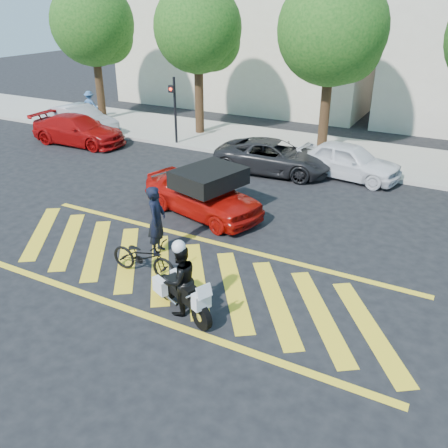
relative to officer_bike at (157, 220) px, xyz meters
The scene contains 18 objects.
ground 1.63m from the officer_bike, 30.84° to the right, with size 90.00×90.00×0.00m, color black.
sidewalk 11.43m from the officer_bike, 84.39° to the left, with size 60.00×5.00×0.15m, color #9E998E.
crosswalk 1.60m from the officer_bike, 31.73° to the right, with size 12.33×4.00×0.01m.
building_left 21.84m from the officer_bike, 108.71° to the left, with size 16.00×8.00×10.00m, color beige.
tree_far_left 16.87m from the officer_bike, 135.89° to the left, with size 4.40×4.40×7.41m.
tree_left 13.18m from the officer_bike, 114.76° to the left, with size 4.20×4.20×7.26m.
tree_center 12.18m from the officer_bike, 83.78° to the left, with size 4.60×4.60×7.56m.
signal_pole 10.59m from the officer_bike, 120.69° to the left, with size 0.28×0.43×3.20m.
officer_bike is the anchor object (origin of this frame).
bicycle 1.28m from the officer_bike, 72.57° to the right, with size 0.67×1.92×1.01m, color black.
police_motorcycle 2.98m from the officer_bike, 44.18° to the right, with size 1.93×1.13×0.91m.
officer_moto 2.94m from the officer_bike, 44.59° to the right, with size 0.82×0.64×1.69m, color black.
red_convertible 2.85m from the officer_bike, 94.47° to the left, with size 1.73×4.31×1.47m, color #A50C07.
parked_far_left 13.85m from the officer_bike, 141.94° to the left, with size 1.55×4.45×1.47m, color #95969B.
parked_left 12.03m from the officer_bike, 143.62° to the left, with size 1.94×4.76×1.38m, color #930909.
parked_mid_left 7.78m from the officer_bike, 88.42° to the left, with size 2.17×4.71×1.31m, color black.
parked_mid_right 9.06m from the officer_bike, 70.44° to the left, with size 1.65×4.11×1.40m, color white.
pedestrian_left 16.79m from the officer_bike, 138.51° to the left, with size 0.98×0.56×1.52m, color #365E95.
Camera 1 is at (6.01, -8.77, 6.49)m, focal length 38.00 mm.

